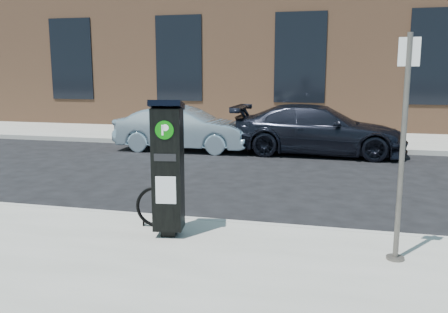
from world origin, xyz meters
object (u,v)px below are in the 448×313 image
(bike_rack, at_px, (157,207))
(car_dark, at_px, (318,130))
(parking_kiosk, at_px, (168,167))
(sign_pole, at_px, (402,151))
(car_silver, at_px, (183,129))

(bike_rack, relative_size, car_dark, 0.12)
(parking_kiosk, relative_size, bike_rack, 3.09)
(bike_rack, bearing_deg, sign_pole, -17.85)
(bike_rack, height_order, car_dark, car_dark)
(sign_pole, height_order, bike_rack, sign_pole)
(sign_pole, height_order, car_silver, sign_pole)
(parking_kiosk, relative_size, car_silver, 0.47)
(parking_kiosk, distance_m, sign_pole, 3.13)
(sign_pole, xyz_separation_m, bike_rack, (-3.43, 0.48, -1.08))
(parking_kiosk, bearing_deg, car_silver, 98.08)
(car_silver, bearing_deg, car_dark, -86.84)
(parking_kiosk, relative_size, sign_pole, 0.70)
(parking_kiosk, bearing_deg, car_dark, 69.13)
(parking_kiosk, height_order, car_dark, parking_kiosk)
(car_silver, xyz_separation_m, car_dark, (4.19, 0.30, 0.05))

